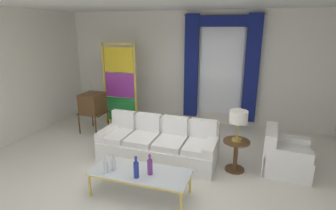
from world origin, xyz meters
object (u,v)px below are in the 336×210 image
armchair_white (283,156)px  bottle_ruby_flask (136,169)px  bottle_blue_decanter (106,166)px  stained_glass_divider (120,87)px  bottle_crystal_tall (114,163)px  peacock_figurine (130,124)px  table_lamp_brass (238,118)px  vintage_tv (93,104)px  couch_white_long (159,144)px  coffee_table (140,173)px  bottle_amber_squat (150,166)px  round_side_table (236,153)px

armchair_white → bottle_ruby_flask: bearing=-143.1°
bottle_blue_decanter → stained_glass_divider: bearing=113.1°
bottle_crystal_tall → peacock_figurine: bottle_crystal_tall is taller
bottle_blue_decanter → armchair_white: size_ratio=0.33×
bottle_ruby_flask → table_lamp_brass: table_lamp_brass is taller
bottle_ruby_flask → stained_glass_divider: size_ratio=0.16×
bottle_blue_decanter → vintage_tv: 2.89m
bottle_blue_decanter → stained_glass_divider: (-1.27, 2.96, 0.53)m
armchair_white → table_lamp_brass: bearing=-163.3°
bottle_ruby_flask → table_lamp_brass: size_ratio=0.62×
couch_white_long → bottle_blue_decanter: bearing=-103.7°
bottle_crystal_tall → peacock_figurine: 2.56m
coffee_table → bottle_amber_squat: bearing=-7.5°
round_side_table → couch_white_long: bearing=178.3°
coffee_table → round_side_table: round_side_table is taller
coffee_table → armchair_white: bearing=33.7°
couch_white_long → stained_glass_divider: bearing=137.2°
peacock_figurine → armchair_white: bearing=-13.4°
bottle_crystal_tall → round_side_table: bottle_crystal_tall is taller
armchair_white → round_side_table: size_ratio=1.48×
bottle_ruby_flask → round_side_table: (1.36, 1.40, -0.20)m
bottle_blue_decanter → bottle_crystal_tall: (0.08, 0.11, -0.01)m
bottle_amber_squat → armchair_white: bearing=36.4°
bottle_amber_squat → armchair_white: 2.55m
peacock_figurine → bottle_crystal_tall: bearing=-69.8°
bottle_blue_decanter → round_side_table: (1.87, 1.41, -0.17)m
bottle_crystal_tall → coffee_table: bearing=10.4°
bottle_ruby_flask → bottle_crystal_tall: bearing=167.3°
couch_white_long → coffee_table: bearing=-84.1°
couch_white_long → coffee_table: 1.28m
couch_white_long → bottle_amber_squat: bearing=-76.5°
bottle_crystal_tall → armchair_white: (2.63, 1.56, -0.23)m
couch_white_long → armchair_white: bearing=5.1°
bottle_amber_squat → round_side_table: 1.75m
peacock_figurine → bottle_amber_squat: bearing=-57.9°
bottle_crystal_tall → couch_white_long: bearing=78.3°
peacock_figurine → table_lamp_brass: 2.99m
couch_white_long → peacock_figurine: bearing=137.9°
stained_glass_divider → coffee_table: bearing=-57.7°
coffee_table → bottle_amber_squat: 0.25m
peacock_figurine → coffee_table: bearing=-60.9°
vintage_tv → armchair_white: (4.42, -0.65, -0.44)m
stained_glass_divider → peacock_figurine: 1.06m
couch_white_long → vintage_tv: (-2.07, 0.86, 0.42)m
coffee_table → bottle_blue_decanter: 0.54m
armchair_white → bottle_blue_decanter: bearing=-148.4°
table_lamp_brass → bottle_blue_decanter: bearing=-142.9°
table_lamp_brass → vintage_tv: bearing=165.8°
bottle_ruby_flask → armchair_white: size_ratio=0.40×
bottle_blue_decanter → armchair_white: (2.71, 1.67, -0.24)m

